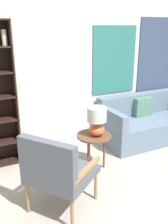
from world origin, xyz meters
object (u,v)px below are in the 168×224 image
side_table (94,139)px  armchair (56,169)px  couch (146,123)px  table_lamp (97,120)px

side_table → armchair: bearing=-141.0°
couch → side_table: 1.42m
armchair → couch: armchair is taller
armchair → table_lamp: size_ratio=2.25×
side_table → table_lamp: size_ratio=1.24×
couch → side_table: size_ratio=3.28×
couch → table_lamp: size_ratio=4.07×
table_lamp → side_table: bearing=134.8°
armchair → couch: bearing=27.9°
side_table → couch: bearing=19.7°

